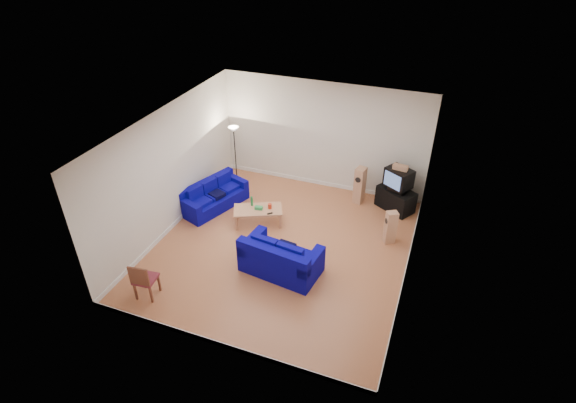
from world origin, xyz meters
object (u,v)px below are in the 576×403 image
(sofa_loveseat, at_px, (280,260))
(tv_stand, at_px, (396,199))
(sofa_three_seat, at_px, (213,198))
(coffee_table, at_px, (258,211))
(television, at_px, (399,178))

(sofa_loveseat, height_order, tv_stand, sofa_loveseat)
(sofa_three_seat, relative_size, tv_stand, 2.05)
(coffee_table, bearing_deg, sofa_loveseat, -51.82)
(sofa_three_seat, xyz_separation_m, coffee_table, (1.51, -0.32, 0.12))
(sofa_three_seat, distance_m, tv_stand, 5.07)
(sofa_three_seat, bearing_deg, coffee_table, 98.02)
(coffee_table, bearing_deg, sofa_three_seat, 168.05)
(sofa_loveseat, distance_m, tv_stand, 4.10)
(coffee_table, distance_m, tv_stand, 3.83)
(sofa_three_seat, distance_m, television, 5.12)
(television, bearing_deg, sofa_three_seat, -129.19)
(sofa_three_seat, bearing_deg, television, 129.04)
(sofa_three_seat, distance_m, coffee_table, 1.55)
(sofa_loveseat, xyz_separation_m, tv_stand, (2.04, 3.56, -0.02))
(sofa_three_seat, bearing_deg, tv_stand, 129.06)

